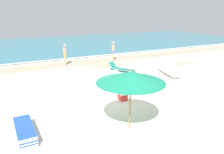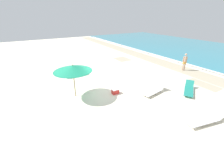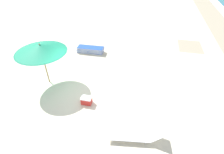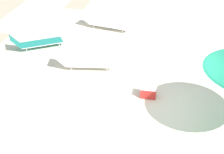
{
  "view_description": "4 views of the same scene",
  "coord_description": "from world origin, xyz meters",
  "px_view_note": "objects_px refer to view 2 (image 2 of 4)",
  "views": [
    {
      "loc": [
        -4.43,
        -8.59,
        4.36
      ],
      "look_at": [
        0.29,
        0.94,
        1.12
      ],
      "focal_mm": 35.0,
      "sensor_mm": 36.0,
      "label": 1
    },
    {
      "loc": [
        8.8,
        -4.66,
        5.31
      ],
      "look_at": [
        -0.17,
        0.64,
        0.97
      ],
      "focal_mm": 24.0,
      "sensor_mm": 36.0,
      "label": 2
    },
    {
      "loc": [
        6.17,
        2.93,
        6.1
      ],
      "look_at": [
        -0.58,
        1.41,
        0.84
      ],
      "focal_mm": 28.0,
      "sensor_mm": 36.0,
      "label": 3
    },
    {
      "loc": [
        -7.44,
        0.01,
        5.68
      ],
      "look_at": [
        0.21,
        1.51,
        0.85
      ],
      "focal_mm": 50.0,
      "sensor_mm": 36.0,
      "label": 4
    }
  ],
  "objects_px": {
    "sun_lounger_beside_umbrella": "(189,89)",
    "cooler_box": "(115,91)",
    "sun_lounger_under_umbrella": "(206,119)",
    "sun_lounger_near_water_left": "(154,90)",
    "beach_umbrella": "(73,68)",
    "lounger_stack": "(76,74)",
    "beachgoer_wading_adult": "(185,61)"
  },
  "relations": [
    {
      "from": "sun_lounger_near_water_left",
      "to": "beachgoer_wading_adult",
      "type": "xyz_separation_m",
      "value": [
        -2.03,
        6.2,
        0.78
      ]
    },
    {
      "from": "sun_lounger_beside_umbrella",
      "to": "sun_lounger_near_water_left",
      "type": "xyz_separation_m",
      "value": [
        -1.21,
        -2.32,
        -0.0
      ]
    },
    {
      "from": "beach_umbrella",
      "to": "cooler_box",
      "type": "xyz_separation_m",
      "value": [
        1.13,
        2.6,
        -1.87
      ]
    },
    {
      "from": "sun_lounger_under_umbrella",
      "to": "cooler_box",
      "type": "relative_size",
      "value": 4.81
    },
    {
      "from": "sun_lounger_beside_umbrella",
      "to": "beachgoer_wading_adult",
      "type": "relative_size",
      "value": 1.16
    },
    {
      "from": "sun_lounger_under_umbrella",
      "to": "lounger_stack",
      "type": "bearing_deg",
      "value": -146.72
    },
    {
      "from": "beach_umbrella",
      "to": "cooler_box",
      "type": "bearing_deg",
      "value": 66.42
    },
    {
      "from": "sun_lounger_under_umbrella",
      "to": "sun_lounger_beside_umbrella",
      "type": "relative_size",
      "value": 1.17
    },
    {
      "from": "sun_lounger_under_umbrella",
      "to": "sun_lounger_near_water_left",
      "type": "xyz_separation_m",
      "value": [
        -3.75,
        0.01,
        0.01
      ]
    },
    {
      "from": "sun_lounger_under_umbrella",
      "to": "sun_lounger_beside_umbrella",
      "type": "height_order",
      "value": "sun_lounger_beside_umbrella"
    },
    {
      "from": "lounger_stack",
      "to": "sun_lounger_under_umbrella",
      "type": "bearing_deg",
      "value": 19.35
    },
    {
      "from": "sun_lounger_near_water_left",
      "to": "beachgoer_wading_adult",
      "type": "bearing_deg",
      "value": 99.73
    },
    {
      "from": "lounger_stack",
      "to": "sun_lounger_near_water_left",
      "type": "distance_m",
      "value": 7.3
    },
    {
      "from": "sun_lounger_beside_umbrella",
      "to": "cooler_box",
      "type": "height_order",
      "value": "sun_lounger_beside_umbrella"
    },
    {
      "from": "beach_umbrella",
      "to": "sun_lounger_near_water_left",
      "type": "relative_size",
      "value": 1.19
    },
    {
      "from": "beach_umbrella",
      "to": "lounger_stack",
      "type": "relative_size",
      "value": 1.32
    },
    {
      "from": "sun_lounger_near_water_left",
      "to": "beachgoer_wading_adult",
      "type": "height_order",
      "value": "beachgoer_wading_adult"
    },
    {
      "from": "cooler_box",
      "to": "sun_lounger_near_water_left",
      "type": "bearing_deg",
      "value": 150.72
    },
    {
      "from": "beach_umbrella",
      "to": "cooler_box",
      "type": "height_order",
      "value": "beach_umbrella"
    },
    {
      "from": "sun_lounger_beside_umbrella",
      "to": "sun_lounger_near_water_left",
      "type": "height_order",
      "value": "sun_lounger_beside_umbrella"
    },
    {
      "from": "lounger_stack",
      "to": "beachgoer_wading_adult",
      "type": "bearing_deg",
      "value": 65.68
    },
    {
      "from": "beach_umbrella",
      "to": "beachgoer_wading_adult",
      "type": "height_order",
      "value": "beach_umbrella"
    },
    {
      "from": "sun_lounger_near_water_left",
      "to": "beachgoer_wading_adult",
      "type": "relative_size",
      "value": 1.2
    },
    {
      "from": "cooler_box",
      "to": "beach_umbrella",
      "type": "bearing_deg",
      "value": -23.84
    },
    {
      "from": "lounger_stack",
      "to": "sun_lounger_beside_umbrella",
      "type": "height_order",
      "value": "sun_lounger_beside_umbrella"
    },
    {
      "from": "sun_lounger_under_umbrella",
      "to": "beach_umbrella",
      "type": "bearing_deg",
      "value": -129.02
    },
    {
      "from": "cooler_box",
      "to": "lounger_stack",
      "type": "bearing_deg",
      "value": -74.03
    },
    {
      "from": "sun_lounger_near_water_left",
      "to": "cooler_box",
      "type": "height_order",
      "value": "sun_lounger_near_water_left"
    },
    {
      "from": "beach_umbrella",
      "to": "sun_lounger_beside_umbrella",
      "type": "bearing_deg",
      "value": 63.29
    },
    {
      "from": "beach_umbrella",
      "to": "sun_lounger_under_umbrella",
      "type": "relative_size",
      "value": 1.05
    },
    {
      "from": "cooler_box",
      "to": "sun_lounger_beside_umbrella",
      "type": "bearing_deg",
      "value": 151.4
    },
    {
      "from": "beach_umbrella",
      "to": "sun_lounger_beside_umbrella",
      "type": "distance_m",
      "value": 8.48
    }
  ]
}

